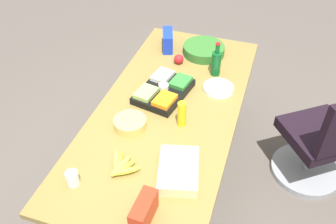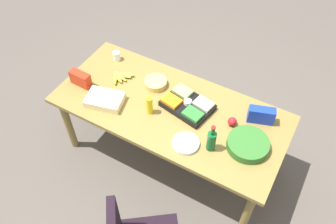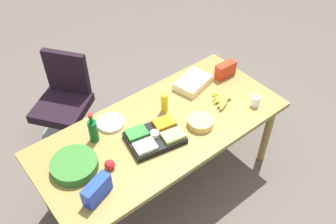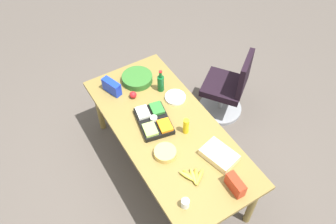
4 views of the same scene
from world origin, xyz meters
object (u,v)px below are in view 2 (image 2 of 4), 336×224
at_px(paper_plate_stack, 186,143).
at_px(mustard_bottle, 149,105).
at_px(sheet_cake, 105,100).
at_px(salad_bowl, 248,144).
at_px(apple_red, 232,122).
at_px(wine_bottle, 211,140).
at_px(conference_table, 170,113).
at_px(chip_bag_red, 80,79).
at_px(banana_bunch, 120,76).
at_px(paper_cup, 117,56).
at_px(veggie_tray, 188,105).
at_px(chip_bag_blue, 261,115).
at_px(chip_bowl, 156,83).

relative_size(paper_plate_stack, mustard_bottle, 1.24).
xyz_separation_m(sheet_cake, salad_bowl, (1.28, 0.17, 0.00)).
distance_m(apple_red, wine_bottle, 0.32).
bearing_deg(conference_table, chip_bag_red, -170.05).
bearing_deg(banana_bunch, paper_cup, 131.71).
relative_size(paper_cup, banana_bunch, 0.41).
distance_m(salad_bowl, wine_bottle, 0.31).
height_order(paper_cup, sheet_cake, paper_cup).
height_order(conference_table, salad_bowl, salad_bowl).
bearing_deg(paper_plate_stack, veggie_tray, 115.48).
height_order(veggie_tray, chip_bag_blue, chip_bag_blue).
relative_size(conference_table, banana_bunch, 9.47).
bearing_deg(mustard_bottle, paper_plate_stack, -19.19).
bearing_deg(chip_bag_red, chip_bag_blue, 13.99).
bearing_deg(salad_bowl, wine_bottle, -148.89).
bearing_deg(chip_bag_blue, chip_bag_red, -166.01).
xyz_separation_m(salad_bowl, apple_red, (-0.20, 0.15, 0.00)).
relative_size(banana_bunch, chip_bag_blue, 1.00).
bearing_deg(salad_bowl, sheet_cake, -172.41).
relative_size(salad_bowl, wine_bottle, 1.24).
height_order(chip_bowl, paper_plate_stack, chip_bowl).
height_order(paper_cup, chip_bag_red, chip_bag_red).
height_order(chip_bowl, banana_bunch, chip_bowl).
distance_m(mustard_bottle, chip_bag_blue, 0.95).
bearing_deg(veggie_tray, mustard_bottle, -141.06).
bearing_deg(sheet_cake, banana_bunch, 100.12).
relative_size(chip_bowl, chip_bag_blue, 0.95).
bearing_deg(chip_bowl, apple_red, -6.02).
bearing_deg(chip_bowl, wine_bottle, -27.80).
bearing_deg(veggie_tray, paper_plate_stack, -64.52).
xyz_separation_m(chip_bowl, wine_bottle, (0.75, -0.39, 0.07)).
distance_m(apple_red, mustard_bottle, 0.71).
height_order(conference_table, paper_cup, paper_cup).
xyz_separation_m(sheet_cake, mustard_bottle, (0.41, 0.10, 0.05)).
height_order(paper_cup, salad_bowl, paper_cup).
xyz_separation_m(chip_bowl, chip_bag_red, (-0.61, -0.33, 0.04)).
xyz_separation_m(banana_bunch, mustard_bottle, (0.46, -0.22, 0.06)).
relative_size(paper_cup, mustard_bottle, 0.51).
xyz_separation_m(conference_table, salad_bowl, (0.75, -0.06, 0.11)).
height_order(banana_bunch, paper_plate_stack, banana_bunch).
xyz_separation_m(chip_bowl, veggie_tray, (0.38, -0.10, 0.01)).
bearing_deg(paper_cup, paper_plate_stack, -28.24).
bearing_deg(sheet_cake, wine_bottle, 0.94).
relative_size(conference_table, wine_bottle, 7.62).
height_order(sheet_cake, salad_bowl, salad_bowl).
bearing_deg(banana_bunch, salad_bowl, -6.55).
relative_size(conference_table, chip_bowl, 9.90).
xyz_separation_m(banana_bunch, salad_bowl, (1.34, -0.15, 0.01)).
height_order(paper_cup, paper_plate_stack, paper_cup).
relative_size(veggie_tray, chip_bag_red, 2.35).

